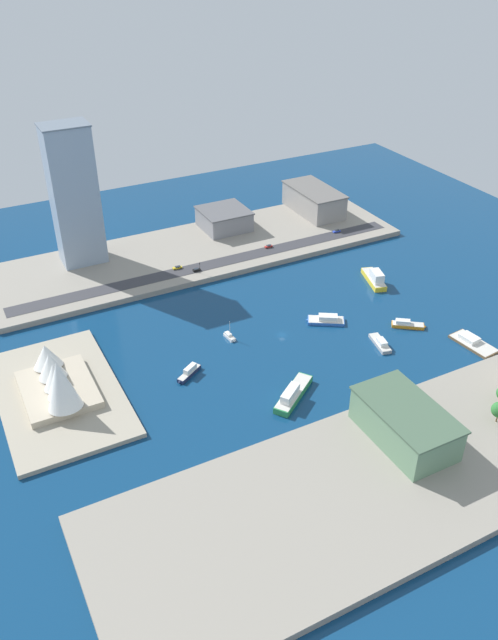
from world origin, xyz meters
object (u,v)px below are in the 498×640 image
object	(u,v)px
catamaran_blue	(326,320)
terminal_long_green	(405,423)
ferry_yellow_fast	(375,278)
sailboat_small_white	(229,336)
hatchback_blue	(337,231)
pickup_red	(269,246)
tower_tall_glass	(74,196)
water_taxi_orange	(407,324)
yacht_sleek_gray	(380,343)
barge_flat_brown	(472,342)
suv_black	(197,270)
patrol_launch_navy	(189,372)
warehouse_low_gray	(224,219)
opera_landmark	(56,379)
carpark_squat_concrete	(314,200)
traffic_light_waterfront	(200,266)
taxi_yellow_cab	(177,267)
ferry_green_doubledeck	(293,394)

from	to	relation	value
catamaran_blue	terminal_long_green	bearing A→B (deg)	165.73
ferry_yellow_fast	sailboat_small_white	distance (m)	93.61
hatchback_blue	catamaran_blue	bearing A→B (deg)	143.14
pickup_red	catamaran_blue	bearing A→B (deg)	171.74
ferry_yellow_fast	tower_tall_glass	size ratio (longest dim) A/B	0.33
water_taxi_orange	pickup_red	world-z (taller)	pickup_red
yacht_sleek_gray	barge_flat_brown	world-z (taller)	yacht_sleek_gray
suv_black	catamaran_blue	bearing A→B (deg)	-152.47
hatchback_blue	patrol_launch_navy	bearing A→B (deg)	122.71
warehouse_low_gray	opera_landmark	distance (m)	173.01
carpark_squat_concrete	suv_black	size ratio (longest dim) A/B	10.51
warehouse_low_gray	hatchback_blue	distance (m)	69.89
catamaran_blue	carpark_squat_concrete	xyz separation A→B (m)	(112.77, -63.49, 9.52)
yacht_sleek_gray	opera_landmark	size ratio (longest dim) A/B	0.38
barge_flat_brown	tower_tall_glass	bearing A→B (deg)	40.73
catamaran_blue	hatchback_blue	xyz separation A→B (m)	(78.50, -58.84, 2.52)
tower_tall_glass	pickup_red	distance (m)	112.49
patrol_launch_navy	tower_tall_glass	distance (m)	128.90
catamaran_blue	patrol_launch_navy	distance (m)	76.44
suv_black	pickup_red	world-z (taller)	suv_black
ferry_yellow_fast	traffic_light_waterfront	xyz separation A→B (m)	(48.05, 81.58, 4.50)
catamaran_blue	patrol_launch_navy	size ratio (longest dim) A/B	1.34
warehouse_low_gray	yacht_sleek_gray	bearing A→B (deg)	-175.68
sailboat_small_white	opera_landmark	distance (m)	82.06
taxi_yellow_cab	hatchback_blue	xyz separation A→B (m)	(-1.01, -104.78, 0.02)
catamaran_blue	taxi_yellow_cab	size ratio (longest dim) A/B	3.61
carpark_squat_concrete	taxi_yellow_cab	world-z (taller)	carpark_squat_concrete
yacht_sleek_gray	traffic_light_waterfront	xyz separation A→B (m)	(97.01, 48.25, 6.09)
terminal_long_green	catamaran_blue	bearing A→B (deg)	-14.27
taxi_yellow_cab	hatchback_blue	size ratio (longest dim) A/B	1.06
yacht_sleek_gray	water_taxi_orange	size ratio (longest dim) A/B	1.12
barge_flat_brown	tower_tall_glass	size ratio (longest dim) A/B	0.30
suv_black	hatchback_blue	size ratio (longest dim) A/B	0.87
patrol_launch_navy	taxi_yellow_cab	bearing A→B (deg)	-18.95
water_taxi_orange	ferry_green_doubledeck	bearing A→B (deg)	105.05
sailboat_small_white	traffic_light_waterfront	world-z (taller)	sailboat_small_white
barge_flat_brown	patrol_launch_navy	bearing A→B (deg)	72.78
patrol_launch_navy	pickup_red	bearing A→B (deg)	-45.01
water_taxi_orange	yacht_sleek_gray	bearing A→B (deg)	107.34
warehouse_low_gray	tower_tall_glass	distance (m)	94.92
patrol_launch_navy	tower_tall_glass	world-z (taller)	tower_tall_glass
suv_black	opera_landmark	size ratio (longest dim) A/B	0.10
water_taxi_orange	pickup_red	xyz separation A→B (m)	(100.74, 20.83, 2.61)
warehouse_low_gray	carpark_squat_concrete	world-z (taller)	carpark_squat_concrete
water_taxi_orange	opera_landmark	distance (m)	163.69
hatchback_blue	ferry_yellow_fast	bearing A→B (deg)	166.15
ferry_yellow_fast	suv_black	size ratio (longest dim) A/B	5.88
tower_tall_glass	carpark_squat_concrete	xyz separation A→B (m)	(-1.08, -152.30, -30.40)
hatchback_blue	traffic_light_waterfront	xyz separation A→B (m)	(-9.38, 95.75, 3.43)
catamaran_blue	yacht_sleek_gray	distance (m)	30.12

